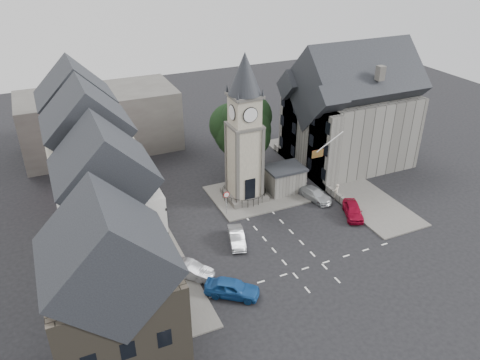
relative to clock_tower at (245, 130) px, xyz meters
name	(u,v)px	position (x,y,z in m)	size (l,w,h in m)	color
ground	(278,235)	(0.00, -7.99, -8.12)	(120.00, 120.00, 0.00)	black
pavement_west	(138,233)	(-12.50, -1.99, -8.05)	(6.00, 30.00, 0.14)	#595651
pavement_east	(334,177)	(12.00, 0.01, -8.05)	(6.00, 26.00, 0.14)	#595651
central_island	(256,194)	(1.50, 0.01, -8.04)	(10.00, 8.00, 0.16)	#595651
road_markings	(307,268)	(0.00, -13.49, -8.12)	(20.00, 8.00, 0.01)	silver
clock_tower	(245,130)	(0.00, 0.00, 0.00)	(4.86, 4.86, 16.25)	#4C4944
stone_shelter	(284,179)	(4.80, -0.49, -6.57)	(4.30, 3.30, 3.08)	#63615B
town_tree	(242,122)	(2.00, 5.01, -1.15)	(7.20, 7.20, 10.80)	black
warning_sign_post	(226,199)	(-3.20, -2.56, -6.09)	(0.70, 0.19, 2.85)	black
terrace_pink	(82,140)	(-15.50, 8.01, -1.54)	(8.10, 7.60, 12.80)	#B77D82
terrace_cream	(94,172)	(-15.50, 0.01, -1.54)	(8.10, 7.60, 12.80)	beige
terrace_tudor	(111,218)	(-15.50, -7.99, -1.93)	(8.10, 7.60, 12.00)	silver
building_sw_stone	(115,303)	(-17.00, -16.99, -2.77)	(8.60, 7.60, 10.40)	#423C32
backdrop_west	(100,121)	(-12.00, 20.01, -4.12)	(20.00, 10.00, 8.00)	#4C4944
east_building	(349,116)	(15.59, 3.01, -1.86)	(14.40, 11.40, 12.60)	#63615B
east_boundary_wall	(306,171)	(9.20, 2.01, -7.67)	(0.40, 16.00, 0.90)	#63615B
flagpole	(330,142)	(8.00, -3.99, -1.12)	(3.68, 0.10, 2.74)	white
car_west_blue	(232,288)	(-7.50, -13.99, -7.35)	(1.82, 4.51, 1.54)	#1B4F97
car_west_silver	(190,270)	(-9.90, -10.27, -7.43)	(1.46, 4.20, 1.38)	gray
car_west_grey	(143,215)	(-11.50, 0.01, -7.45)	(2.23, 4.84, 1.34)	#272729
car_island_silver	(237,237)	(-4.23, -7.49, -7.48)	(1.37, 3.92, 1.29)	#9B9FA4
car_island_east	(315,194)	(7.00, -3.49, -7.48)	(1.78, 4.38, 1.27)	#B1B5B9
car_east_red	(353,210)	(8.81, -8.10, -7.41)	(1.67, 4.15, 1.41)	maroon
pedestrian	(336,192)	(9.17, -4.51, -7.16)	(0.70, 0.46, 1.92)	beige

